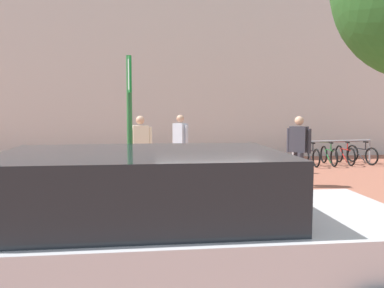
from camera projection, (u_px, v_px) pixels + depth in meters
name	position (u px, v px, depth m)	size (l,w,h in m)	color
ground_plane	(219.00, 201.00, 8.40)	(60.00, 60.00, 0.00)	#9E5B47
building_facade	(175.00, 27.00, 15.45)	(28.00, 1.20, 10.00)	silver
planter_strip	(282.00, 223.00, 6.50)	(7.00, 1.10, 0.16)	#336028
parking_sign_post	(130.00, 120.00, 5.97)	(0.08, 0.36, 2.68)	#2D7238
bike_at_sign	(129.00, 210.00, 6.22)	(1.62, 0.59, 0.86)	black
bike_rack_cluster	(337.00, 154.00, 13.76)	(2.65, 1.69, 0.83)	#99999E
bollard_steel	(295.00, 158.00, 11.87)	(0.16, 0.16, 0.90)	#ADADB2
person_shirt_blue	(140.00, 145.00, 10.35)	(0.60, 0.31, 1.72)	#383342
person_suited_navy	(299.00, 147.00, 9.82)	(0.46, 0.46, 1.72)	#2D2D38
person_shirt_white	(180.00, 140.00, 11.80)	(0.43, 0.51, 1.72)	#383342
car_white_hatch	(160.00, 240.00, 3.57)	(4.37, 2.17, 1.54)	silver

